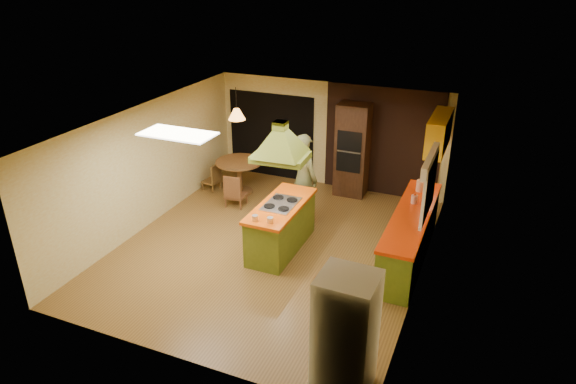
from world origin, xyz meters
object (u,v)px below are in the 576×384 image
at_px(refrigerator, 345,335).
at_px(wall_oven, 352,150).
at_px(kitchen_island, 281,226).
at_px(canister_large, 420,186).
at_px(dining_table, 239,170).
at_px(man, 304,178).

xyz_separation_m(refrigerator, wall_oven, (-1.62, 5.82, 0.23)).
height_order(kitchen_island, canister_large, canister_large).
distance_m(refrigerator, dining_table, 6.30).
height_order(man, dining_table, man).
bearing_deg(wall_oven, canister_large, -38.19).
bearing_deg(man, kitchen_island, 115.17).
height_order(refrigerator, wall_oven, wall_oven).
xyz_separation_m(kitchen_island, canister_large, (2.24, 1.59, 0.55)).
bearing_deg(refrigerator, wall_oven, 107.22).
bearing_deg(dining_table, canister_large, -5.00).
bearing_deg(wall_oven, man, -108.89).
relative_size(man, dining_table, 1.77).
relative_size(refrigerator, dining_table, 1.59).
bearing_deg(kitchen_island, refrigerator, -53.53).
relative_size(kitchen_island, man, 0.99).
bearing_deg(kitchen_island, wall_oven, 80.59).
height_order(refrigerator, dining_table, refrigerator).
bearing_deg(canister_large, refrigerator, -91.55).
relative_size(man, refrigerator, 1.11).
distance_m(kitchen_island, wall_oven, 3.04).
height_order(wall_oven, canister_large, wall_oven).
relative_size(kitchen_island, wall_oven, 0.87).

